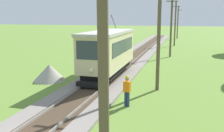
{
  "coord_description": "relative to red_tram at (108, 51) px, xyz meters",
  "views": [
    {
      "loc": [
        5.89,
        -6.61,
        5.0
      ],
      "look_at": [
        0.71,
        11.84,
        1.29
      ],
      "focal_mm": 41.52,
      "sensor_mm": 36.0,
      "label": 1
    }
  ],
  "objects": [
    {
      "name": "track_worker",
      "position": [
        2.94,
        -6.32,
        -1.21
      ],
      "size": [
        0.42,
        0.31,
        1.78
      ],
      "rotation": [
        0.0,
        0.0,
        1.37
      ],
      "color": "navy",
      "rests_on": "ground"
    },
    {
      "name": "utility_pole_foreground",
      "position": [
        4.23,
        -14.7,
        1.73
      ],
      "size": [
        1.4,
        0.4,
        7.66
      ],
      "color": "brown",
      "rests_on": "ground"
    },
    {
      "name": "gravel_pile",
      "position": [
        -4.18,
        -2.17,
        -1.54
      ],
      "size": [
        2.51,
        2.51,
        1.3
      ],
      "primitive_type": "cone",
      "color": "#9E998E",
      "rests_on": "ground"
    },
    {
      "name": "utility_pole_near_tram",
      "position": [
        4.23,
        -2.59,
        2.11
      ],
      "size": [
        1.4,
        0.42,
        8.41
      ],
      "color": "brown",
      "rests_on": "ground"
    },
    {
      "name": "utility_pole_far",
      "position": [
        4.23,
        25.36,
        1.64
      ],
      "size": [
        1.4,
        0.27,
        7.47
      ],
      "color": "brown",
      "rests_on": "ground"
    },
    {
      "name": "utility_pole_distant",
      "position": [
        4.23,
        39.98,
        1.47
      ],
      "size": [
        1.4,
        0.54,
        7.14
      ],
      "color": "brown",
      "rests_on": "ground"
    },
    {
      "name": "utility_pole_mid",
      "position": [
        4.23,
        12.68,
        1.74
      ],
      "size": [
        1.4,
        0.42,
        7.67
      ],
      "color": "brown",
      "rests_on": "ground"
    },
    {
      "name": "red_tram",
      "position": [
        0.0,
        0.0,
        0.0
      ],
      "size": [
        2.6,
        8.54,
        4.79
      ],
      "color": "beige",
      "rests_on": "rail_right"
    }
  ]
}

